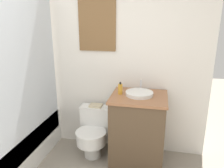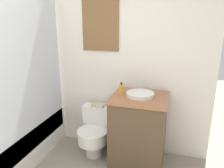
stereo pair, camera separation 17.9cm
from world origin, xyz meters
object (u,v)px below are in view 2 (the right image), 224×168
object	(u,v)px
toilet	(95,130)
sink	(140,94)
book_on_tank	(98,105)
soap_bottle	(121,89)

from	to	relation	value
toilet	sink	world-z (taller)	sink
sink	book_on_tank	bearing A→B (deg)	165.49
sink	book_on_tank	distance (m)	0.64
soap_bottle	book_on_tank	xyz separation A→B (m)	(-0.35, 0.16, -0.30)
soap_bottle	toilet	bearing A→B (deg)	174.75
sink	toilet	bearing A→B (deg)	177.65
toilet	sink	xyz separation A→B (m)	(0.57, -0.02, 0.56)
book_on_tank	sink	bearing A→B (deg)	-14.51
soap_bottle	book_on_tank	distance (m)	0.48
toilet	book_on_tank	xyz separation A→B (m)	(0.00, 0.12, 0.30)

